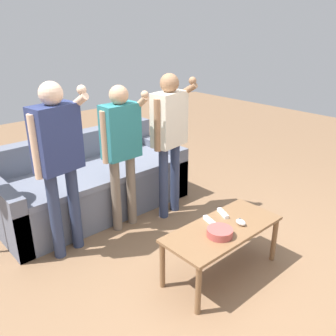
{
  "coord_description": "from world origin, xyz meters",
  "views": [
    {
      "loc": [
        -1.94,
        -1.62,
        1.95
      ],
      "look_at": [
        -0.06,
        0.47,
        0.81
      ],
      "focal_mm": 38.37,
      "sensor_mm": 36.0,
      "label": 1
    }
  ],
  "objects": [
    {
      "name": "ground_plane",
      "position": [
        0.0,
        0.0,
        0.0
      ],
      "size": [
        12.0,
        12.0,
        0.0
      ],
      "primitive_type": "plane",
      "color": "brown"
    },
    {
      "name": "game_remote_nunchuk",
      "position": [
        0.17,
        -0.14,
        0.46
      ],
      "size": [
        0.06,
        0.09,
        0.05
      ],
      "color": "white",
      "rests_on": "coffee_table"
    },
    {
      "name": "coffee_table",
      "position": [
        0.04,
        -0.07,
        0.37
      ],
      "size": [
        1.02,
        0.45,
        0.43
      ],
      "color": "brown",
      "rests_on": "ground"
    },
    {
      "name": "game_remote_wand_near",
      "position": [
        0.19,
        0.06,
        0.45
      ],
      "size": [
        0.09,
        0.15,
        0.03
      ],
      "color": "white",
      "rests_on": "coffee_table"
    },
    {
      "name": "game_remote_wand_far",
      "position": [
        0.02,
        0.05,
        0.45
      ],
      "size": [
        0.08,
        0.15,
        0.03
      ],
      "color": "white",
      "rests_on": "coffee_table"
    },
    {
      "name": "player_left",
      "position": [
        -0.76,
        1.05,
        0.97
      ],
      "size": [
        0.47,
        0.3,
        1.54
      ],
      "color": "#2D3856",
      "rests_on": "ground"
    },
    {
      "name": "player_center",
      "position": [
        -0.12,
        1.07,
        0.9
      ],
      "size": [
        0.43,
        0.28,
        1.44
      ],
      "color": "#756656",
      "rests_on": "ground"
    },
    {
      "name": "couch",
      "position": [
        -0.16,
        1.62,
        0.3
      ],
      "size": [
        2.04,
        0.9,
        0.81
      ],
      "color": "slate",
      "rests_on": "ground"
    },
    {
      "name": "player_right",
      "position": [
        0.4,
        0.96,
        0.95
      ],
      "size": [
        0.47,
        0.29,
        1.5
      ],
      "color": "#2D3856",
      "rests_on": "ground"
    },
    {
      "name": "snack_bowl",
      "position": [
        -0.07,
        -0.13,
        0.46
      ],
      "size": [
        0.2,
        0.2,
        0.06
      ],
      "primitive_type": "cylinder",
      "color": "#B24C47",
      "rests_on": "coffee_table"
    }
  ]
}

